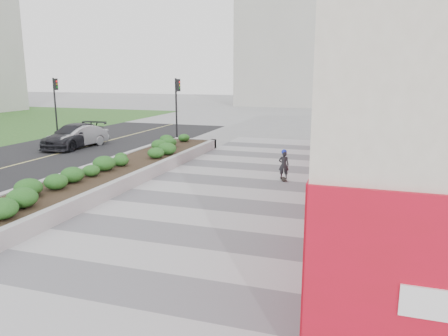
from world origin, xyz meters
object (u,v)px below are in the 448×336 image
(car_silver, at_px, (77,137))
(car_dark, at_px, (74,136))
(traffic_signal_far, at_px, (56,98))
(skateboarder, at_px, (284,165))
(traffic_signal_near, at_px, (177,100))
(planter, at_px, (115,170))

(car_silver, height_order, car_dark, car_dark)
(traffic_signal_far, distance_m, skateboarder, 19.65)
(traffic_signal_near, distance_m, skateboarder, 12.24)
(planter, relative_size, traffic_signal_far, 4.29)
(traffic_signal_far, height_order, skateboarder, traffic_signal_far)
(traffic_signal_far, distance_m, car_dark, 5.57)
(traffic_signal_near, distance_m, car_silver, 6.73)
(car_dark, bearing_deg, planter, -44.66)
(traffic_signal_far, bearing_deg, planter, -42.46)
(skateboarder, bearing_deg, planter, 178.22)
(planter, bearing_deg, traffic_signal_far, 137.54)
(skateboarder, xyz_separation_m, car_dark, (-13.97, 4.48, 0.02))
(traffic_signal_far, xyz_separation_m, skateboarder, (17.89, -7.88, -2.07))
(car_silver, bearing_deg, skateboarder, -6.91)
(skateboarder, height_order, car_dark, car_dark)
(traffic_signal_far, relative_size, car_dark, 0.85)
(car_silver, bearing_deg, car_dark, -176.73)
(planter, height_order, traffic_signal_far, traffic_signal_far)
(planter, distance_m, car_silver, 9.43)
(traffic_signal_near, relative_size, traffic_signal_far, 1.00)
(planter, distance_m, car_dark, 9.64)
(car_silver, xyz_separation_m, car_dark, (-0.25, 0.03, 0.04))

